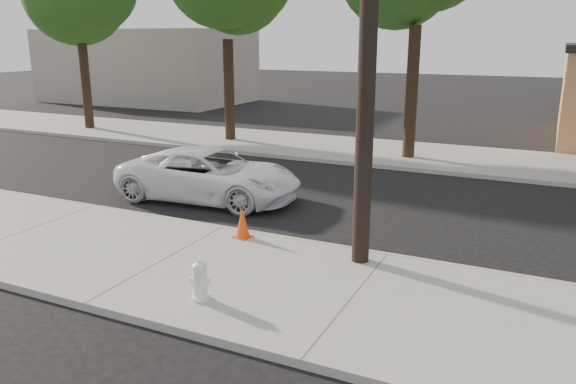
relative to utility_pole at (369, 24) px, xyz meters
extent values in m
plane|color=black|center=(-3.60, 2.70, -4.70)|extent=(120.00, 120.00, 0.00)
cube|color=gray|center=(-3.60, -1.60, -4.62)|extent=(90.00, 4.40, 0.15)
cube|color=gray|center=(-3.60, 11.20, -4.62)|extent=(90.00, 5.00, 0.15)
cube|color=#9E9B93|center=(-3.60, 0.60, -4.62)|extent=(90.00, 0.12, 0.16)
cube|color=gray|center=(-23.60, 22.70, -2.20)|extent=(14.00, 8.00, 5.00)
cylinder|color=black|center=(0.00, 0.00, -0.05)|extent=(0.34, 0.34, 9.00)
cylinder|color=black|center=(-17.60, 10.70, -2.30)|extent=(0.44, 0.44, 4.50)
sphere|color=#183E11|center=(-17.60, 10.70, 1.45)|extent=(4.50, 4.50, 4.50)
cylinder|color=black|center=(-9.60, 10.90, -2.42)|extent=(0.44, 0.44, 4.25)
sphere|color=#183E11|center=(-9.60, 10.90, 1.10)|extent=(4.20, 4.20, 4.20)
cylinder|color=black|center=(-1.60, 10.50, -2.17)|extent=(0.44, 0.44, 4.75)
imported|color=white|center=(-5.43, 2.87, -3.97)|extent=(5.38, 2.79, 1.45)
cylinder|color=silver|center=(-1.91, -2.82, -4.52)|extent=(0.33, 0.33, 0.06)
cylinder|color=silver|center=(-1.91, -2.82, -4.27)|extent=(0.25, 0.25, 0.57)
ellipsoid|color=silver|center=(-1.91, -2.82, -3.96)|extent=(0.27, 0.27, 0.19)
cylinder|color=silver|center=(-1.91, -2.82, -4.21)|extent=(0.37, 0.20, 0.11)
cylinder|color=silver|center=(-1.91, -2.82, -4.21)|extent=(0.19, 0.22, 0.14)
cube|color=#E3430B|center=(-2.81, 0.17, -4.54)|extent=(0.41, 0.41, 0.02)
cone|color=#E3430B|center=(-2.81, 0.17, -4.20)|extent=(0.36, 0.36, 0.70)
camera|label=1|loc=(3.20, -10.09, -0.22)|focal=35.00mm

